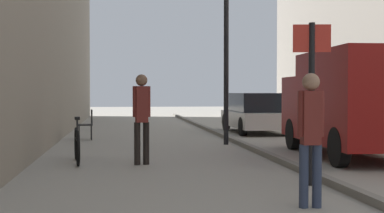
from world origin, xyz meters
name	(u,v)px	position (x,y,z in m)	size (l,w,h in m)	color
ground_plane	(189,150)	(0.00, 12.00, 0.00)	(80.00, 80.00, 0.00)	gray
kerb_strip	(249,147)	(1.58, 12.00, 0.06)	(0.16, 40.00, 0.12)	slate
pedestrian_main_foreground	(311,130)	(0.67, 4.90, 1.01)	(0.35, 0.23, 1.74)	#2D3851
pedestrian_mid_block	(142,113)	(-1.33, 9.34, 1.07)	(0.37, 0.24, 1.86)	black
delivery_van	(353,101)	(3.53, 10.03, 1.29)	(2.24, 4.98, 2.40)	maroon
parked_car	(256,113)	(3.17, 17.60, 0.71)	(1.86, 4.21, 1.45)	silver
street_sign_post	(312,89)	(1.27, 6.51, 1.55)	(0.60, 0.13, 2.60)	black
lamp_post	(226,49)	(1.22, 13.31, 2.72)	(0.28, 0.28, 4.76)	black
bicycle_leaning	(77,145)	(-2.66, 9.79, 0.38)	(0.26, 1.77, 0.98)	black
cafe_chair_near_window	(88,122)	(-2.76, 15.36, 0.55)	(0.48, 0.48, 0.94)	black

